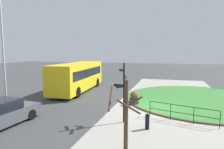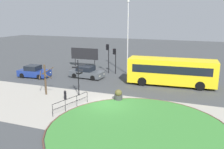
{
  "view_description": "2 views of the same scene",
  "coord_description": "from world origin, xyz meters",
  "px_view_note": "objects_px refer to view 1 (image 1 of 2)",
  "views": [
    {
      "loc": [
        -14.53,
        -1.12,
        4.22
      ],
      "look_at": [
        -0.09,
        3.15,
        2.48
      ],
      "focal_mm": 31.11,
      "sensor_mm": 36.0,
      "label": 1
    },
    {
      "loc": [
        7.57,
        -18.84,
        7.84
      ],
      "look_at": [
        -0.22,
        1.99,
        2.32
      ],
      "focal_mm": 38.73,
      "sensor_mm": 36.0,
      "label": 2
    }
  ],
  "objects_px": {
    "bollard_foreground": "(147,121)",
    "bus_yellow": "(78,76)",
    "car_near_lane": "(2,114)",
    "street_tree_bare": "(125,113)",
    "signpost_directional": "(123,88)",
    "lamppost_tall": "(3,41)",
    "planter_near_signpost": "(134,99)"
  },
  "relations": [
    {
      "from": "bus_yellow",
      "to": "car_near_lane",
      "type": "distance_m",
      "value": 10.56
    },
    {
      "from": "bollard_foreground",
      "to": "lamppost_tall",
      "type": "relative_size",
      "value": 0.09
    },
    {
      "from": "lamppost_tall",
      "to": "street_tree_bare",
      "type": "bearing_deg",
      "value": -113.93
    },
    {
      "from": "bus_yellow",
      "to": "car_near_lane",
      "type": "relative_size",
      "value": 2.22
    },
    {
      "from": "signpost_directional",
      "to": "lamppost_tall",
      "type": "distance_m",
      "value": 11.09
    },
    {
      "from": "bus_yellow",
      "to": "street_tree_bare",
      "type": "height_order",
      "value": "street_tree_bare"
    },
    {
      "from": "street_tree_bare",
      "to": "planter_near_signpost",
      "type": "bearing_deg",
      "value": 7.04
    },
    {
      "from": "signpost_directional",
      "to": "bus_yellow",
      "type": "xyz_separation_m",
      "value": [
        8.07,
        6.93,
        -0.47
      ]
    },
    {
      "from": "bollard_foreground",
      "to": "signpost_directional",
      "type": "bearing_deg",
      "value": 65.97
    },
    {
      "from": "bus_yellow",
      "to": "lamppost_tall",
      "type": "height_order",
      "value": "lamppost_tall"
    },
    {
      "from": "bollard_foreground",
      "to": "lamppost_tall",
      "type": "height_order",
      "value": "lamppost_tall"
    },
    {
      "from": "bus_yellow",
      "to": "signpost_directional",
      "type": "bearing_deg",
      "value": -143.14
    },
    {
      "from": "bus_yellow",
      "to": "planter_near_signpost",
      "type": "bearing_deg",
      "value": -123.71
    },
    {
      "from": "signpost_directional",
      "to": "car_near_lane",
      "type": "distance_m",
      "value": 7.19
    },
    {
      "from": "bollard_foreground",
      "to": "planter_near_signpost",
      "type": "distance_m",
      "value": 5.04
    },
    {
      "from": "lamppost_tall",
      "to": "planter_near_signpost",
      "type": "height_order",
      "value": "lamppost_tall"
    },
    {
      "from": "street_tree_bare",
      "to": "bollard_foreground",
      "type": "bearing_deg",
      "value": -14.04
    },
    {
      "from": "planter_near_signpost",
      "to": "street_tree_bare",
      "type": "xyz_separation_m",
      "value": [
        -7.39,
        -0.91,
        1.17
      ]
    },
    {
      "from": "bollard_foreground",
      "to": "bus_yellow",
      "type": "distance_m",
      "value": 12.22
    },
    {
      "from": "signpost_directional",
      "to": "lamppost_tall",
      "type": "xyz_separation_m",
      "value": [
        1.77,
        10.52,
        3.03
      ]
    },
    {
      "from": "bollard_foreground",
      "to": "bus_yellow",
      "type": "bearing_deg",
      "value": 44.02
    },
    {
      "from": "bollard_foreground",
      "to": "lamppost_tall",
      "type": "bearing_deg",
      "value": 78.51
    },
    {
      "from": "lamppost_tall",
      "to": "signpost_directional",
      "type": "bearing_deg",
      "value": -99.55
    },
    {
      "from": "car_near_lane",
      "to": "lamppost_tall",
      "type": "height_order",
      "value": "lamppost_tall"
    },
    {
      "from": "bollard_foreground",
      "to": "planter_near_signpost",
      "type": "bearing_deg",
      "value": 18.1
    },
    {
      "from": "signpost_directional",
      "to": "bollard_foreground",
      "type": "xyz_separation_m",
      "value": [
        -0.68,
        -1.52,
        -1.64
      ]
    },
    {
      "from": "car_near_lane",
      "to": "bollard_foreground",
      "type": "bearing_deg",
      "value": -73.49
    },
    {
      "from": "planter_near_signpost",
      "to": "bus_yellow",
      "type": "bearing_deg",
      "value": 60.1
    },
    {
      "from": "bollard_foreground",
      "to": "car_near_lane",
      "type": "height_order",
      "value": "car_near_lane"
    },
    {
      "from": "car_near_lane",
      "to": "planter_near_signpost",
      "type": "distance_m",
      "value": 9.28
    },
    {
      "from": "bollard_foreground",
      "to": "planter_near_signpost",
      "type": "height_order",
      "value": "planter_near_signpost"
    },
    {
      "from": "car_near_lane",
      "to": "street_tree_bare",
      "type": "distance_m",
      "value": 7.6
    }
  ]
}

